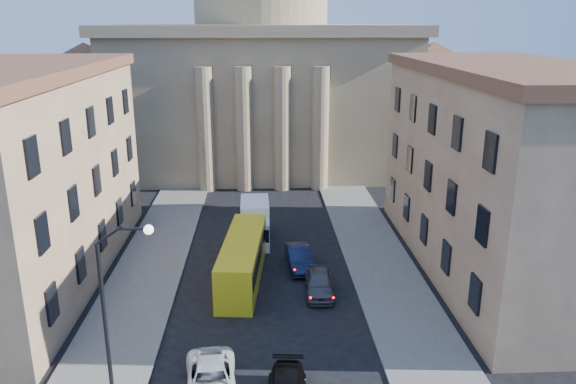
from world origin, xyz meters
name	(u,v)px	position (x,y,z in m)	size (l,w,h in m)	color
sidewalk_left	(136,299)	(-8.50, 18.00, 0.07)	(5.00, 60.00, 0.15)	#5C5954
sidewalk_right	(394,293)	(8.50, 18.00, 0.07)	(5.00, 60.00, 0.15)	#5C5954
church	(262,68)	(0.00, 55.47, 11.88)	(68.02, 28.76, 36.60)	#8B6F55
building_left	(12,175)	(-17.00, 22.00, 7.42)	(11.60, 26.60, 14.70)	tan
building_right	(507,169)	(17.00, 22.00, 7.42)	(11.60, 26.60, 14.70)	tan
street_lamp	(115,299)	(-6.97, 8.00, 5.29)	(2.62, 0.44, 8.83)	black
car_left_mid	(211,381)	(-2.79, 8.07, 0.74)	(2.44, 5.30, 1.47)	white
car_right_far	(319,283)	(3.50, 18.30, 0.77)	(1.82, 4.52, 1.54)	#454549
car_right_distant	(299,258)	(2.45, 22.49, 0.77)	(1.63, 4.66, 1.54)	#0E1632
city_bus	(243,258)	(-1.60, 20.72, 1.61)	(3.38, 10.81, 3.00)	gold
box_truck	(255,223)	(-0.80, 28.10, 1.50)	(2.37, 5.81, 3.17)	white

